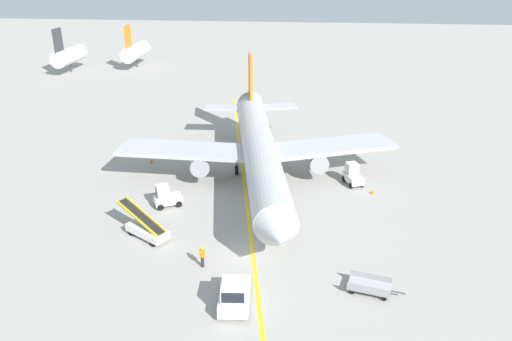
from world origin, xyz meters
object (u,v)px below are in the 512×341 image
at_px(airliner, 259,148).
at_px(baggage_cart_loaded, 369,286).
at_px(baggage_tug_by_cargo_door, 166,197).
at_px(belt_loader_forward_hold, 146,228).
at_px(safety_cone_nose_left, 151,161).
at_px(safety_cone_nose_right, 373,192).
at_px(baggage_tug_near_wing, 353,175).
at_px(pushback_tug, 234,294).
at_px(ground_crew_marshaller, 202,256).

xyz_separation_m(airliner, baggage_cart_loaded, (9.30, -17.47, -2.95)).
xyz_separation_m(airliner, baggage_tug_by_cargo_door, (-7.70, -6.77, -2.49)).
bearing_deg(baggage_tug_by_cargo_door, belt_loader_forward_hold, -90.90).
xyz_separation_m(baggage_tug_by_cargo_door, safety_cone_nose_left, (-4.49, 9.86, -0.71)).
bearing_deg(baggage_tug_by_cargo_door, baggage_cart_loaded, -32.20).
bearing_deg(safety_cone_nose_right, belt_loader_forward_hold, -152.01).
xyz_separation_m(baggage_tug_near_wing, baggage_tug_by_cargo_door, (-17.06, -6.79, 0.00)).
bearing_deg(safety_cone_nose_left, airliner, -14.21).
bearing_deg(pushback_tug, belt_loader_forward_hold, 136.76).
relative_size(baggage_tug_by_cargo_door, safety_cone_nose_right, 6.20).
bearing_deg(pushback_tug, safety_cone_nose_right, 59.33).
distance_m(airliner, baggage_cart_loaded, 20.01).
height_order(belt_loader_forward_hold, ground_crew_marshaller, belt_loader_forward_hold).
distance_m(airliner, baggage_tug_by_cargo_door, 10.55).
bearing_deg(pushback_tug, baggage_cart_loaded, 16.13).
xyz_separation_m(baggage_tug_by_cargo_door, baggage_cart_loaded, (17.00, -10.70, -0.46)).
bearing_deg(belt_loader_forward_hold, baggage_tug_by_cargo_door, 89.10).
height_order(baggage_tug_by_cargo_door, ground_crew_marshaller, baggage_tug_by_cargo_door).
bearing_deg(airliner, baggage_tug_near_wing, 0.11).
height_order(airliner, belt_loader_forward_hold, airliner).
bearing_deg(belt_loader_forward_hold, safety_cone_nose_right, 27.99).
xyz_separation_m(safety_cone_nose_left, safety_cone_nose_right, (23.33, -5.22, 0.00)).
height_order(baggage_tug_near_wing, ground_crew_marshaller, baggage_tug_near_wing).
height_order(airliner, ground_crew_marshaller, airliner).
distance_m(airliner, belt_loader_forward_hold, 14.70).
relative_size(baggage_tug_by_cargo_door, belt_loader_forward_hold, 0.56).
bearing_deg(safety_cone_nose_left, belt_loader_forward_hold, -73.90).
height_order(airliner, safety_cone_nose_right, airliner).
relative_size(airliner, safety_cone_nose_left, 79.99).
distance_m(baggage_tug_near_wing, ground_crew_marshaller, 19.75).
distance_m(belt_loader_forward_hold, safety_cone_nose_right, 21.44).
distance_m(belt_loader_forward_hold, ground_crew_marshaller, 6.45).
bearing_deg(safety_cone_nose_right, pushback_tug, -120.67).
distance_m(baggage_tug_near_wing, baggage_cart_loaded, 17.50).
height_order(belt_loader_forward_hold, safety_cone_nose_right, belt_loader_forward_hold).
relative_size(baggage_tug_near_wing, ground_crew_marshaller, 1.59).
height_order(baggage_tug_by_cargo_door, safety_cone_nose_left, baggage_tug_by_cargo_door).
bearing_deg(ground_crew_marshaller, airliner, 81.18).
distance_m(baggage_tug_by_cargo_door, belt_loader_forward_hold, 5.42).
height_order(safety_cone_nose_left, safety_cone_nose_right, same).
distance_m(airliner, safety_cone_nose_left, 12.98).
distance_m(ground_crew_marshaller, safety_cone_nose_right, 19.29).
xyz_separation_m(baggage_tug_near_wing, safety_cone_nose_right, (1.78, -2.15, -0.71)).
bearing_deg(ground_crew_marshaller, safety_cone_nose_left, 117.28).
bearing_deg(pushback_tug, ground_crew_marshaller, 125.39).
bearing_deg(airliner, ground_crew_marshaller, -98.82).
height_order(belt_loader_forward_hold, baggage_cart_loaded, belt_loader_forward_hold).
bearing_deg(belt_loader_forward_hold, baggage_tug_near_wing, 35.44).
height_order(baggage_tug_by_cargo_door, baggage_cart_loaded, baggage_tug_by_cargo_door).
bearing_deg(pushback_tug, baggage_tug_by_cargo_door, 121.89).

